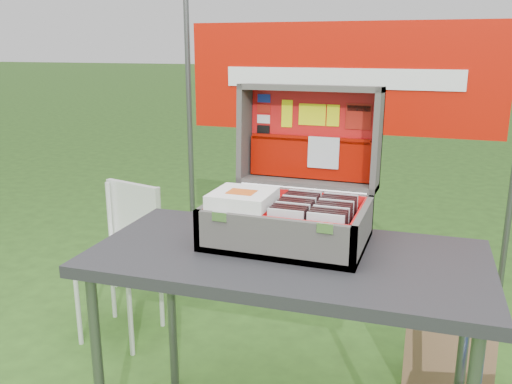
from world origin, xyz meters
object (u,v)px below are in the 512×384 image
at_px(table, 285,360).
at_px(cardboard_box, 449,351).
at_px(suitcase, 293,166).
at_px(chair, 118,265).

distance_m(table, cardboard_box, 0.85).
height_order(table, suitcase, suitcase).
bearing_deg(table, chair, 149.62).
distance_m(chair, cardboard_box, 1.61).
distance_m(table, chair, 1.18).
xyz_separation_m(table, cardboard_box, (0.55, 0.62, -0.21)).
bearing_deg(suitcase, cardboard_box, 38.78).
bearing_deg(cardboard_box, table, -132.75).
bearing_deg(chair, cardboard_box, 15.87).
bearing_deg(table, cardboard_box, 46.03).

